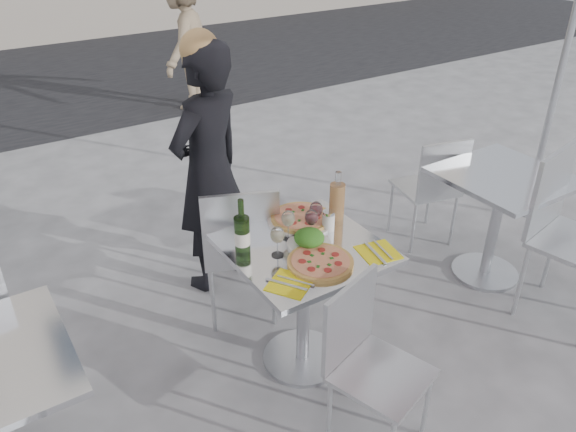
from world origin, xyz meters
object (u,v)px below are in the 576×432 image
side_table_right (499,204)px  wineglass_white_b (288,219)px  salad_plate (309,239)px  carafe (337,202)px  napkin_right (378,252)px  chair_far (240,244)px  side_chair_rnear (565,224)px  pizza_near (320,262)px  wineglass_white_a (277,236)px  wine_bottle (242,233)px  pedestrian_b (184,41)px  napkin_left (290,283)px  pizza_far (301,218)px  wineglass_red_a (312,218)px  chair_near (367,354)px  side_chair_rfar (433,183)px  sugar_shaker (328,221)px  wineglass_red_b (316,210)px  woman_diner (209,171)px  main_table (304,281)px

side_table_right → wineglass_white_b: size_ratio=4.76×
salad_plate → carafe: carafe is taller
side_table_right → napkin_right: bearing=-169.1°
chair_far → side_chair_rnear: size_ratio=0.89×
chair_far → pizza_near: size_ratio=2.92×
wineglass_white_a → chair_far: bearing=85.0°
wine_bottle → carafe: (0.56, -0.00, 0.00)m
side_chair_rnear → chair_far: bearing=139.2°
salad_plate → wineglass_white_b: (-0.05, 0.11, 0.07)m
pedestrian_b → carafe: size_ratio=5.36×
side_table_right → napkin_left: bearing=-172.8°
pizza_far → wineglass_red_a: (-0.05, -0.16, 0.09)m
salad_plate → wineglass_white_a: bearing=176.7°
carafe → pedestrian_b: bearing=77.1°
pizza_far → carafe: bearing=-35.3°
carafe → wineglass_red_a: size_ratio=1.84×
carafe → chair_near: bearing=-115.1°
pizza_far → wineglass_white_a: 0.36m
chair_near → pedestrian_b: pedestrian_b is taller
side_chair_rfar → pedestrian_b: 3.79m
side_chair_rnear → napkin_right: (-1.25, 0.20, 0.14)m
sugar_shaker → wineglass_red_b: (-0.05, 0.04, 0.06)m
side_chair_rnear → wineglass_red_b: side_chair_rnear is taller
sugar_shaker → wine_bottle: bearing=175.1°
pedestrian_b → napkin_right: 4.61m
chair_near → wine_bottle: bearing=93.7°
chair_near → salad_plate: 0.61m
chair_far → pedestrian_b: (1.34, 3.79, 0.23)m
pizza_far → sugar_shaker: 0.17m
woman_diner → side_chair_rfar: bearing=140.2°
sugar_shaker → wineglass_red_b: wineglass_red_b is taller
woman_diner → wineglass_red_a: bearing=75.8°
chair_far → wine_bottle: wine_bottle is taller
wineglass_red_a → wineglass_red_b: size_ratio=1.00×
napkin_right → pizza_far: bearing=118.7°
salad_plate → napkin_right: size_ratio=1.05×
napkin_right → wine_bottle: bearing=158.9°
main_table → wineglass_red_b: 0.37m
pizza_far → pedestrian_b: bearing=74.7°
main_table → pedestrian_b: (1.23, 4.27, 0.24)m
sugar_shaker → wineglass_red_a: 0.13m
woman_diner → napkin_left: woman_diner is taller
side_chair_rnear → wine_bottle: wine_bottle is taller
main_table → wineglass_red_a: (0.08, 0.05, 0.32)m
side_table_right → side_chair_rnear: size_ratio=0.73×
wine_bottle → napkin_left: wine_bottle is taller
pedestrian_b → side_chair_rfar: bearing=44.3°
chair_far → wineglass_red_b: bearing=146.2°
wineglass_red_a → napkin_left: bearing=-138.1°
wineglass_red_b → side_table_right: bearing=-4.6°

